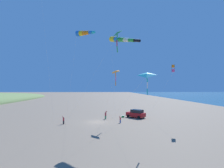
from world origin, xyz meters
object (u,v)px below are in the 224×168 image
person_child_green_jacket (120,119)px  kite_delta_yellow_midlevel (117,34)px  kite_windsock_long_streamer_left (83,33)px  person_adult_flyer (106,115)px  kite_windsock_teal_far_right (120,40)px  kite_delta_orange_high_right (147,75)px  cooler_box (123,116)px  kite_box_white_trailing (173,69)px  kite_delta_green_low_center (115,72)px  parked_car (136,114)px  person_child_grey_jacket (64,120)px

person_child_green_jacket → kite_delta_yellow_midlevel: size_ratio=0.09×
person_child_green_jacket → kite_windsock_long_streamer_left: bearing=49.9°
person_adult_flyer → kite_windsock_teal_far_right: bearing=101.0°
person_adult_flyer → kite_windsock_teal_far_right: 17.83m
person_child_green_jacket → kite_delta_orange_high_right: (-2.15, 13.11, 7.50)m
cooler_box → kite_box_white_trailing: 15.90m
person_adult_flyer → kite_delta_yellow_midlevel: kite_delta_yellow_midlevel is taller
kite_delta_green_low_center → person_child_green_jacket: bearing=-125.6°
person_adult_flyer → parked_car: bearing=-168.0°
parked_car → kite_delta_yellow_midlevel: kite_delta_yellow_midlevel is taller
person_adult_flyer → kite_delta_green_low_center: (-1.83, 5.81, 8.76)m
kite_windsock_teal_far_right → kite_windsock_long_streamer_left: 5.73m
parked_car → person_adult_flyer: bearing=12.0°
cooler_box → kite_windsock_long_streamer_left: 21.51m
person_child_green_jacket → kite_delta_yellow_midlevel: 16.41m
person_child_grey_jacket → kite_delta_yellow_midlevel: kite_delta_yellow_midlevel is taller
kite_windsock_teal_far_right → kite_delta_green_low_center: bearing=-85.5°
kite_delta_yellow_midlevel → kite_box_white_trailing: bearing=-150.3°
cooler_box → kite_delta_yellow_midlevel: size_ratio=0.04×
cooler_box → kite_windsock_long_streamer_left: kite_windsock_long_streamer_left is taller
kite_delta_yellow_midlevel → kite_windsock_teal_far_right: bearing=-115.6°
kite_box_white_trailing → kite_delta_green_low_center: size_ratio=1.07×
person_child_green_jacket → person_child_grey_jacket: size_ratio=0.90×
kite_windsock_long_streamer_left → kite_delta_yellow_midlevel: size_ratio=1.02×
person_adult_flyer → kite_delta_yellow_midlevel: (-1.70, 13.13, 13.57)m
kite_windsock_teal_far_right → kite_delta_yellow_midlevel: size_ratio=1.00×
kite_box_white_trailing → kite_windsock_teal_far_right: bearing=25.5°
kite_delta_orange_high_right → kite_windsock_teal_far_right: bearing=-64.4°
person_child_green_jacket → person_child_grey_jacket: (10.69, 0.79, 0.08)m
parked_car → person_adult_flyer: parked_car is taller
kite_delta_yellow_midlevel → kite_delta_green_low_center: (-0.13, -7.32, -4.81)m
kite_box_white_trailing → kite_delta_yellow_midlevel: 12.84m
cooler_box → person_child_grey_jacket: size_ratio=0.43×
kite_windsock_teal_far_right → kite_box_white_trailing: 11.62m
person_adult_flyer → person_child_green_jacket: 5.23m
parked_car → person_child_green_jacket: 7.12m
person_child_green_jacket → kite_windsock_teal_far_right: size_ratio=0.09×
kite_windsock_teal_far_right → person_adult_flyer: bearing=-79.0°
person_adult_flyer → kite_delta_yellow_midlevel: size_ratio=0.12×
kite_delta_orange_high_right → person_child_grey_jacket: bearing=-43.8°
kite_delta_orange_high_right → kite_delta_yellow_midlevel: kite_delta_yellow_midlevel is taller
person_child_green_jacket → kite_delta_yellow_midlevel: bearing=82.4°
kite_windsock_long_streamer_left → kite_box_white_trailing: 16.91m
kite_windsock_long_streamer_left → kite_box_white_trailing: (-15.55, -4.59, -4.80)m
kite_windsock_long_streamer_left → kite_delta_green_low_center: size_ratio=1.52×
person_child_grey_jacket → kite_box_white_trailing: kite_box_white_trailing is taller
kite_delta_green_low_center → cooler_box: bearing=-105.3°
cooler_box → person_adult_flyer: (3.98, 2.03, 0.75)m
person_adult_flyer → kite_windsock_long_streamer_left: size_ratio=0.11×
person_child_green_jacket → person_child_grey_jacket: bearing=4.2°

